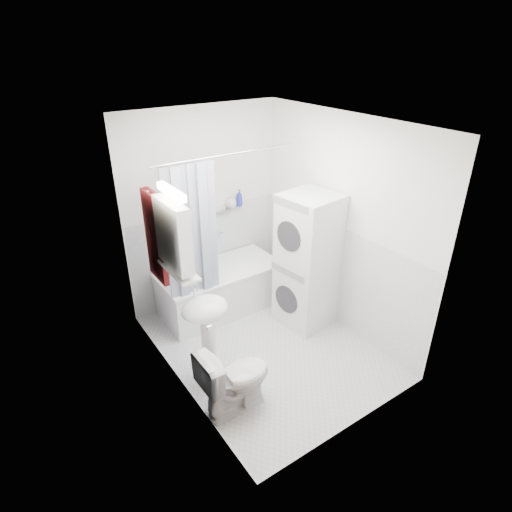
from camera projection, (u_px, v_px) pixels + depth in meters
floor at (265, 346)px, 4.72m from camera, size 2.60×2.60×0.00m
room_walls at (267, 222)px, 4.04m from camera, size 2.60×2.60×2.60m
wainscot at (250, 288)px, 4.66m from camera, size 1.98×2.58×2.58m
door at (209, 327)px, 3.38m from camera, size 0.05×2.00×2.00m
bathtub at (220, 287)px, 5.24m from camera, size 1.46×0.69×0.56m
tub_spout at (219, 232)px, 5.32m from camera, size 0.04×0.12×0.04m
curtain_rod at (228, 155)px, 4.25m from camera, size 1.64×0.02×0.02m
shower_curtain at (193, 234)px, 4.37m from camera, size 0.55×0.02×1.45m
sink at (206, 322)px, 3.95m from camera, size 0.44×0.37×1.04m
medicine_cabinet at (173, 233)px, 3.62m from camera, size 0.13×0.50×0.71m
shelf at (179, 270)px, 3.80m from camera, size 0.18×0.54×0.02m
shower_caddy at (222, 211)px, 5.21m from camera, size 0.22×0.06×0.02m
towel at (155, 236)px, 3.95m from camera, size 0.07×0.37×0.89m
washer_dryer at (307, 262)px, 4.81m from camera, size 0.63×0.62×1.58m
toilet at (235, 379)px, 3.82m from camera, size 0.67×0.38×0.66m
soap_pump at (191, 281)px, 4.11m from camera, size 0.08×0.17×0.08m
shelf_bottle at (186, 272)px, 3.67m from camera, size 0.07×0.18×0.07m
shelf_cup at (172, 259)px, 3.86m from camera, size 0.10×0.09×0.10m
shampoo_a at (231, 203)px, 5.24m from camera, size 0.13×0.17×0.13m
shampoo_b at (239, 203)px, 5.31m from camera, size 0.08×0.21×0.08m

